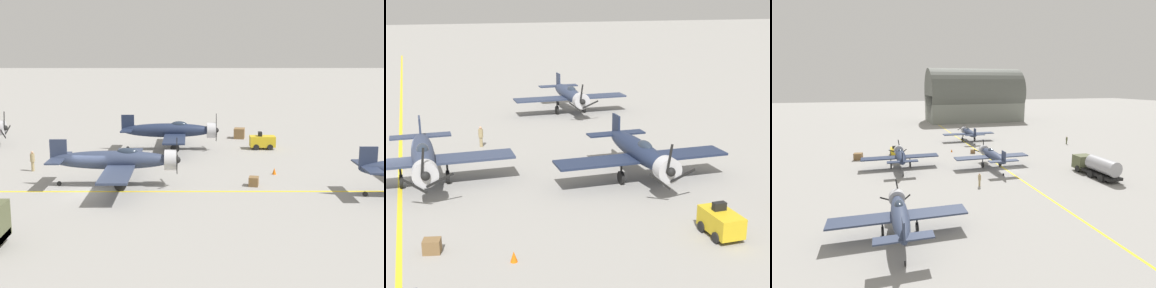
{
  "view_description": "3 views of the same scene",
  "coord_description": "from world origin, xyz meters",
  "views": [
    {
      "loc": [
        38.27,
        7.69,
        10.83
      ],
      "look_at": [
        -8.52,
        7.83,
        1.98
      ],
      "focal_mm": 50.0,
      "sensor_mm": 36.0,
      "label": 1
    },
    {
      "loc": [
        -1.22,
        37.65,
        12.37
      ],
      "look_at": [
        -10.49,
        8.36,
        3.72
      ],
      "focal_mm": 50.0,
      "sensor_mm": 36.0,
      "label": 2
    },
    {
      "loc": [
        -18.62,
        -41.2,
        13.12
      ],
      "look_at": [
        -5.75,
        4.08,
        3.69
      ],
      "focal_mm": 28.0,
      "sensor_mm": 36.0,
      "label": 3
    }
  ],
  "objects": [
    {
      "name": "supply_crate_by_tanker",
      "position": [
        -1.58,
        12.56,
        0.36
      ],
      "size": [
        0.99,
        0.88,
        0.71
      ],
      "primitive_type": "cube",
      "rotation": [
        0.0,
        0.0,
        -0.21
      ],
      "color": "brown",
      "rests_on": "ground"
    },
    {
      "name": "taxiway_stripe",
      "position": [
        0.0,
        0.0,
        0.0
      ],
      "size": [
        0.3,
        160.0,
        0.01
      ],
      "primitive_type": "cube",
      "color": "yellow",
      "rests_on": "ground"
    },
    {
      "name": "ground_crew_walking",
      "position": [
        -6.47,
        -5.86,
        0.96
      ],
      "size": [
        0.38,
        0.38,
        1.75
      ],
      "color": "tan",
      "rests_on": "ground"
    },
    {
      "name": "tow_tractor",
      "position": [
        -16.24,
        15.16,
        0.79
      ],
      "size": [
        1.57,
        2.6,
        1.79
      ],
      "color": "gold",
      "rests_on": "ground"
    },
    {
      "name": "airplane_mid_left",
      "position": [
        -15.73,
        5.79,
        2.01
      ],
      "size": [
        12.0,
        9.98,
        3.79
      ],
      "rotation": [
        0.0,
        0.0,
        0.3
      ],
      "color": "#1E2842",
      "rests_on": "ground"
    },
    {
      "name": "traffic_cone",
      "position": [
        -5.26,
        14.72,
        0.28
      ],
      "size": [
        0.36,
        0.36,
        0.55
      ],
      "primitive_type": "cone",
      "color": "orange",
      "rests_on": "ground"
    },
    {
      "name": "supply_crate_mid_lane",
      "position": [
        -22.57,
        13.34,
        0.58
      ],
      "size": [
        1.58,
        1.39,
        1.17
      ],
      "primitive_type": "cube",
      "rotation": [
        0.0,
        0.0,
        -0.17
      ],
      "color": "brown",
      "rests_on": "ground"
    },
    {
      "name": "ground_plane",
      "position": [
        0.0,
        0.0,
        0.0
      ],
      "size": [
        400.0,
        400.0,
        0.0
      ],
      "primitive_type": "plane",
      "color": "gray"
    },
    {
      "name": "airplane_mid_center",
      "position": [
        -1.62,
        2.12,
        2.01
      ],
      "size": [
        12.0,
        9.98,
        3.8
      ],
      "rotation": [
        0.0,
        0.0,
        -0.31
      ],
      "color": "#2F3A53",
      "rests_on": "ground"
    }
  ]
}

